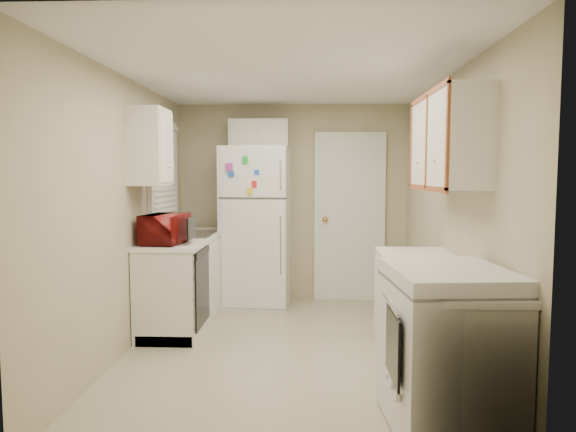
{
  "coord_description": "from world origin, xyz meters",
  "views": [
    {
      "loc": [
        0.21,
        -4.43,
        1.56
      ],
      "look_at": [
        0.0,
        0.5,
        1.15
      ],
      "focal_mm": 32.0,
      "sensor_mm": 36.0,
      "label": 1
    }
  ],
  "objects": [
    {
      "name": "floor",
      "position": [
        0.0,
        0.0,
        0.0
      ],
      "size": [
        3.8,
        3.8,
        0.0
      ],
      "primitive_type": "plane",
      "color": "#BCB799",
      "rests_on": "ground"
    },
    {
      "name": "ceiling",
      "position": [
        0.0,
        0.0,
        2.4
      ],
      "size": [
        3.8,
        3.8,
        0.0
      ],
      "primitive_type": "plane",
      "color": "white",
      "rests_on": "floor"
    },
    {
      "name": "wall_left",
      "position": [
        -1.4,
        0.0,
        1.2
      ],
      "size": [
        3.8,
        3.8,
        0.0
      ],
      "primitive_type": "plane",
      "color": "#B1A889",
      "rests_on": "floor"
    },
    {
      "name": "wall_right",
      "position": [
        1.4,
        0.0,
        1.2
      ],
      "size": [
        3.8,
        3.8,
        0.0
      ],
      "primitive_type": "plane",
      "color": "#B1A889",
      "rests_on": "floor"
    },
    {
      "name": "wall_back",
      "position": [
        0.0,
        1.9,
        1.2
      ],
      "size": [
        2.8,
        2.8,
        0.0
      ],
      "primitive_type": "plane",
      "color": "#B1A889",
      "rests_on": "floor"
    },
    {
      "name": "wall_front",
      "position": [
        0.0,
        -1.9,
        1.2
      ],
      "size": [
        2.8,
        2.8,
        0.0
      ],
      "primitive_type": "plane",
      "color": "#B1A889",
      "rests_on": "floor"
    },
    {
      "name": "left_counter",
      "position": [
        -1.1,
        0.9,
        0.45
      ],
      "size": [
        0.6,
        1.8,
        0.9
      ],
      "primitive_type": "cube",
      "color": "silver",
      "rests_on": "floor"
    },
    {
      "name": "dishwasher",
      "position": [
        -0.81,
        0.3,
        0.49
      ],
      "size": [
        0.03,
        0.58,
        0.72
      ],
      "primitive_type": "cube",
      "color": "black",
      "rests_on": "floor"
    },
    {
      "name": "sink",
      "position": [
        -1.1,
        1.05,
        0.86
      ],
      "size": [
        0.54,
        0.74,
        0.16
      ],
      "primitive_type": "cube",
      "color": "gray",
      "rests_on": "left_counter"
    },
    {
      "name": "microwave",
      "position": [
        -1.15,
        0.31,
        1.05
      ],
      "size": [
        0.53,
        0.33,
        0.33
      ],
      "primitive_type": "imported",
      "rotation": [
        0.0,
        0.0,
        1.46
      ],
      "color": "maroon",
      "rests_on": "left_counter"
    },
    {
      "name": "soap_bottle",
      "position": [
        -1.15,
        1.26,
        1.0
      ],
      "size": [
        0.12,
        0.12,
        0.21
      ],
      "primitive_type": "imported",
      "rotation": [
        0.0,
        0.0,
        -0.37
      ],
      "color": "white",
      "rests_on": "left_counter"
    },
    {
      "name": "window_blinds",
      "position": [
        -1.36,
        1.05,
        1.6
      ],
      "size": [
        0.1,
        0.98,
        1.08
      ],
      "primitive_type": "cube",
      "color": "silver",
      "rests_on": "wall_left"
    },
    {
      "name": "upper_cabinet_left",
      "position": [
        -1.25,
        0.22,
        1.8
      ],
      "size": [
        0.3,
        0.45,
        0.7
      ],
      "primitive_type": "cube",
      "color": "silver",
      "rests_on": "wall_left"
    },
    {
      "name": "refrigerator",
      "position": [
        -0.42,
        1.6,
        0.93
      ],
      "size": [
        0.81,
        0.79,
        1.87
      ],
      "primitive_type": "cube",
      "rotation": [
        0.0,
        0.0,
        -0.05
      ],
      "color": "silver",
      "rests_on": "floor"
    },
    {
      "name": "cabinet_over_fridge",
      "position": [
        -0.4,
        1.75,
        2.0
      ],
      "size": [
        0.7,
        0.3,
        0.4
      ],
      "primitive_type": "cube",
      "color": "silver",
      "rests_on": "wall_back"
    },
    {
      "name": "interior_door",
      "position": [
        0.7,
        1.86,
        1.02
      ],
      "size": [
        0.86,
        0.06,
        2.08
      ],
      "primitive_type": "cube",
      "color": "silver",
      "rests_on": "floor"
    },
    {
      "name": "right_counter",
      "position": [
        1.1,
        -0.8,
        0.45
      ],
      "size": [
        0.6,
        2.0,
        0.9
      ],
      "primitive_type": "cube",
      "color": "silver",
      "rests_on": "floor"
    },
    {
      "name": "stove",
      "position": [
        1.04,
        -1.37,
        0.5
      ],
      "size": [
        0.74,
        0.88,
        1.01
      ],
      "primitive_type": "cube",
      "rotation": [
        0.0,
        0.0,
        0.09
      ],
      "color": "silver",
      "rests_on": "floor"
    },
    {
      "name": "upper_cabinet_right",
      "position": [
        1.25,
        -0.5,
        1.8
      ],
      "size": [
        0.3,
        1.2,
        0.7
      ],
      "primitive_type": "cube",
      "color": "silver",
      "rests_on": "wall_right"
    }
  ]
}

